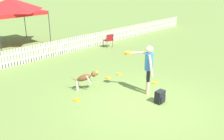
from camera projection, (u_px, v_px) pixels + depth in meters
ground_plane at (139, 102)px, 8.25m from camera, size 240.00×240.00×0.00m
handler_person at (147, 64)px, 8.53m from camera, size 0.57×1.12×1.72m
leaping_dog at (86, 77)px, 8.93m from camera, size 0.75×0.90×0.79m
frisbee_near_handler at (108, 78)px, 10.23m from camera, size 0.24×0.24×0.02m
frisbee_near_dog at (155, 83)px, 9.73m from camera, size 0.24×0.24×0.02m
frisbee_midfield at (119, 74)px, 10.61m from camera, size 0.24×0.24×0.02m
frisbee_far_scatter at (77, 100)px, 8.36m from camera, size 0.24×0.24×0.02m
backpack_on_grass at (160, 97)px, 8.11m from camera, size 0.34×0.25×0.43m
picket_fence at (37, 53)px, 12.26m from camera, size 26.43×0.04×0.82m
folding_chair_center at (109, 39)px, 14.63m from camera, size 0.56×0.58×0.80m
canopy_tent_main at (11, 6)px, 14.37m from camera, size 3.04×3.04×2.81m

